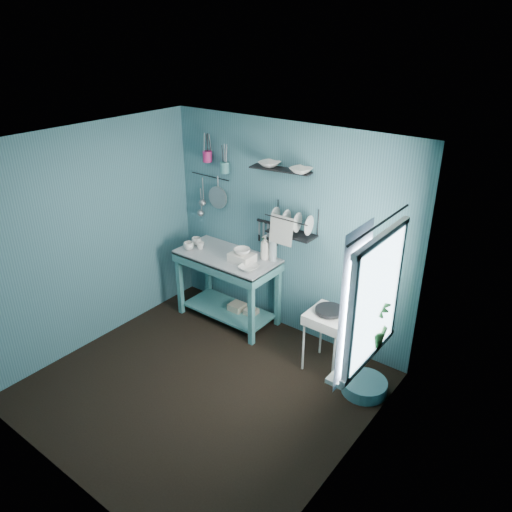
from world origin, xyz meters
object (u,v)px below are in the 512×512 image
Objects in this scene: dish_rack at (292,221)px; storage_tin_large at (237,311)px; utensil_cup_magenta at (207,156)px; colander at (218,197)px; hotplate_stand at (327,341)px; water_bottle at (273,250)px; potted_plant at (372,323)px; work_counter at (228,287)px; storage_tin_small at (251,316)px; utensil_cup_teal at (225,167)px; frying_pan at (330,310)px; soap_bottle at (265,247)px; mug_mid at (200,245)px; mug_right at (196,241)px; floor_basin at (364,386)px; mug_left at (189,246)px; wash_tub at (242,258)px.

dish_rack is 1.52m from storage_tin_large.
storage_tin_large is at bearing -18.10° from utensil_cup_magenta.
hotplate_stand is at bearing -11.64° from colander.
water_bottle is 0.57× the size of potted_plant.
storage_tin_small is at bearing 5.82° from work_counter.
storage_tin_small is at bearing -17.37° from utensil_cup_teal.
dish_rack reaches higher than potted_plant.
dish_rack is (-0.70, 0.30, 0.73)m from frying_pan.
work_counter is 2.55× the size of potted_plant.
work_counter is at bearing -157.07° from water_bottle.
utensil_cup_magenta is 0.65× the size of storage_tin_small.
mug_mid is at bearing -162.00° from soap_bottle.
hotplate_stand is 1.40× the size of potted_plant.
dish_rack is (1.17, 0.25, 0.52)m from mug_mid.
colander is 1.53m from storage_tin_small.
mug_right is 0.95× the size of utensil_cup_magenta.
water_bottle is at bearing 11.31° from soap_bottle.
storage_tin_large is (-2.05, 0.63, -0.97)m from potted_plant.
dish_rack reaches higher than storage_tin_large.
utensil_cup_magenta is 1.95m from storage_tin_large.
storage_tin_small reaches higher than floor_basin.
utensil_cup_teal reaches higher than dish_rack.
frying_pan is (1.96, 0.05, -0.21)m from mug_left.
colander is at bearing 168.28° from floor_basin.
floor_basin is at bearing -14.92° from soap_bottle.
floor_basin is (1.21, -0.41, -1.39)m from dish_rack.
colander is (-1.84, 0.38, 0.75)m from frying_pan.
utensil_cup_teal is (-1.69, 0.35, 1.53)m from hotplate_stand.
soap_bottle is 1.36× the size of storage_tin_large.
dish_rack is (0.37, -0.01, 0.42)m from soap_bottle.
potted_plant is (2.62, -0.82, -0.89)m from utensil_cup_magenta.
water_bottle is 0.51× the size of dish_rack.
work_counter is 1.47m from utensil_cup_teal.
colander is at bearing 170.36° from dish_rack.
frying_pan is 1.36× the size of storage_tin_large.
mug_mid is 1.01m from utensil_cup_teal.
utensil_cup_magenta reaches higher than mug_left.
utensil_cup_teal is 0.65× the size of storage_tin_small.
storage_tin_large is 0.48× the size of floor_basin.
mug_mid is 0.95m from water_bottle.
dish_rack is 1.89m from floor_basin.
potted_plant reaches higher than soap_bottle.
wash_tub is 0.51× the size of dish_rack.
utensil_cup_magenta is (0.00, 0.40, 1.03)m from mug_left.
floor_basin is (2.20, -0.46, -1.81)m from utensil_cup_teal.
utensil_cup_magenta reaches higher than floor_basin.
potted_plant is (1.73, -0.78, 0.04)m from soap_bottle.
mug_right is at bearing 167.63° from potted_plant.
storage_tin_small is (0.66, -0.19, -1.37)m from colander.
colander is (-0.61, 0.29, 0.53)m from wash_tub.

